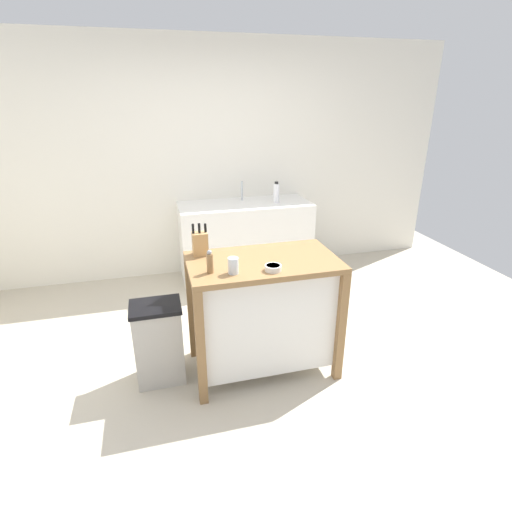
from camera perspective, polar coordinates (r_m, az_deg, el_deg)
name	(u,v)px	position (r m, az deg, el deg)	size (l,w,h in m)	color
ground_plane	(252,367)	(3.27, -0.54, -15.64)	(6.71, 6.71, 0.00)	#BCB29E
wall_back	(207,162)	(4.66, -7.03, 13.27)	(5.71, 0.10, 2.60)	silver
kitchen_island	(263,309)	(3.00, 0.99, -7.66)	(1.08, 0.62, 0.92)	olive
knife_block	(200,243)	(2.91, -8.05, 1.84)	(0.11, 0.09, 0.24)	tan
bowl_ceramic_wide	(273,268)	(2.65, 2.48, -1.68)	(0.11, 0.11, 0.04)	silver
drinking_cup	(233,266)	(2.59, -3.30, -1.39)	(0.07, 0.07, 0.11)	silver
pepper_grinder	(210,262)	(2.61, -6.65, -0.88)	(0.04, 0.04, 0.16)	olive
trash_bin	(159,343)	(3.06, -13.78, -11.99)	(0.36, 0.28, 0.63)	#B7B2A8
sink_counter	(245,240)	(4.60, -1.56, 2.27)	(1.47, 0.60, 0.88)	white
sink_faucet	(242,191)	(4.57, -2.04, 9.33)	(0.02, 0.02, 0.22)	#B7BCC1
bottle_hand_soap	(276,193)	(4.48, 2.93, 9.06)	(0.07, 0.07, 0.24)	white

